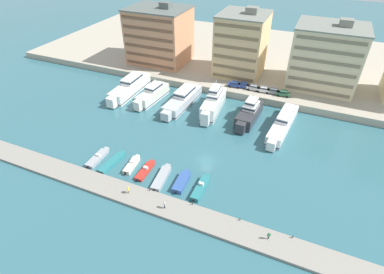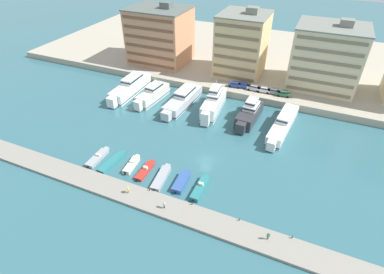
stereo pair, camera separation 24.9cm
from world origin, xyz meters
TOP-DOWN VIEW (x-y plane):
  - ground_plane at (0.00, 0.00)m, footprint 400.00×400.00m
  - quay_promenade at (0.00, 66.08)m, footprint 180.00×70.00m
  - pier_dock at (0.00, -16.46)m, footprint 120.00×5.19m
  - yacht_white_far_left at (-34.48, 21.51)m, footprint 4.73×21.28m
  - yacht_ivory_left at (-25.62, 20.21)m, footprint 5.15×15.90m
  - yacht_silver_mid_left at (-15.86, 21.33)m, footprint 5.60×20.79m
  - yacht_white_center_left at (-6.12, 21.39)m, footprint 5.15×17.61m
  - yacht_charcoal_center at (4.64, 20.92)m, footprint 5.26×15.77m
  - yacht_white_center_right at (14.04, 19.95)m, footprint 5.70×21.98m
  - motorboat_grey_far_left at (-23.53, -9.63)m, footprint 2.23×7.79m
  - motorboat_teal_left at (-19.49, -9.62)m, footprint 2.60×8.64m
  - motorboat_cream_mid_left at (-14.74, -8.73)m, footprint 2.14×6.56m
  - motorboat_red_center_left at (-11.07, -9.06)m, footprint 1.91×7.17m
  - motorboat_grey_center at (-6.60, -9.77)m, footprint 2.81×8.48m
  - motorboat_blue_center_right at (-2.06, -9.22)m, footprint 2.53×7.06m
  - motorboat_teal_mid_right at (2.27, -9.21)m, footprint 1.83×8.07m
  - car_blue_far_left at (-3.80, 34.79)m, footprint 4.20×2.14m
  - car_blue_left at (-1.06, 35.36)m, footprint 4.13×1.97m
  - car_silver_mid_left at (2.28, 34.95)m, footprint 4.12×1.96m
  - car_white_center_left at (5.40, 34.89)m, footprint 4.13×1.98m
  - car_grey_center at (8.34, 35.02)m, footprint 4.11×1.94m
  - car_green_center_right at (11.47, 34.72)m, footprint 4.21×2.15m
  - apartment_block_far_left at (-35.64, 44.99)m, footprint 20.65×16.83m
  - apartment_block_left at (-5.50, 45.86)m, footprint 15.20×16.01m
  - apartment_block_mid_left at (20.70, 46.60)m, footprint 20.08×16.38m
  - pedestrian_near_edge at (-2.04, -17.00)m, footprint 0.60×0.45m
  - pedestrian_mid_deck at (17.67, -16.05)m, footprint 0.57×0.46m
  - pedestrian_far_side at (-10.58, -16.39)m, footprint 0.30×0.67m
  - bollard_west at (-6.96, -14.12)m, footprint 0.20×0.20m
  - bollard_west_mid at (2.54, -14.12)m, footprint 0.20×0.20m
  - bollard_east_mid at (12.04, -14.12)m, footprint 0.20×0.20m
  - bollard_east at (21.54, -14.12)m, footprint 0.20×0.20m

SIDE VIEW (x-z plane):
  - ground_plane at x=0.00m, z-range 0.00..0.00m
  - pier_dock at x=0.00m, z-range 0.00..0.62m
  - motorboat_teal_left at x=-19.49m, z-range -0.03..0.80m
  - motorboat_red_center_left at x=-11.07m, z-range -0.25..1.04m
  - motorboat_grey_far_left at x=-23.53m, z-range -0.20..1.05m
  - motorboat_grey_center at x=-6.60m, z-range 0.00..1.00m
  - motorboat_cream_mid_left at x=-14.74m, z-range -0.20..1.27m
  - motorboat_teal_mid_right at x=2.27m, z-range -0.27..1.36m
  - motorboat_blue_center_right at x=-2.06m, z-range 0.00..1.10m
  - bollard_west at x=-6.96m, z-range 0.64..1.25m
  - bollard_west_mid at x=2.54m, z-range 0.64..1.25m
  - bollard_east_mid at x=12.04m, z-range 0.64..1.25m
  - bollard_east at x=21.54m, z-range 0.64..1.25m
  - quay_promenade at x=0.00m, z-range 0.00..2.18m
  - pedestrian_far_side at x=-10.58m, z-range 0.78..2.51m
  - pedestrian_mid_deck at x=17.67m, z-range 0.78..2.51m
  - pedestrian_near_edge at x=-2.04m, z-range 0.78..2.54m
  - yacht_white_center_right at x=14.04m, z-range -1.33..4.90m
  - yacht_silver_mid_left at x=-15.86m, z-range -1.37..5.06m
  - yacht_ivory_left at x=-25.62m, z-range -1.34..5.29m
  - yacht_white_far_left at x=-34.48m, z-range -1.37..5.58m
  - yacht_charcoal_center at x=4.64m, z-range -1.69..5.99m
  - yacht_white_center_left at x=-6.12m, z-range -1.78..7.24m
  - car_blue_far_left at x=-3.80m, z-range 2.25..4.05m
  - car_blue_left at x=-1.06m, z-range 2.25..4.05m
  - car_silver_mid_left at x=2.28m, z-range 2.25..4.05m
  - car_white_center_left at x=5.40m, z-range 2.25..4.05m
  - car_grey_center at x=8.34m, z-range 2.25..4.05m
  - car_green_center_right at x=11.47m, z-range 2.25..4.05m
  - apartment_block_mid_left at x=20.70m, z-range 1.23..22.11m
  - apartment_block_far_left at x=-35.64m, z-range 1.22..22.21m
  - apartment_block_left at x=-5.50m, z-range 1.24..23.08m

